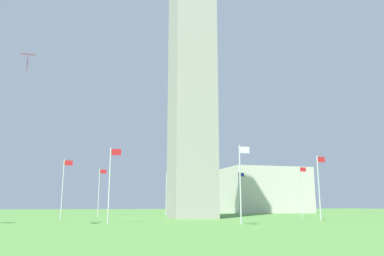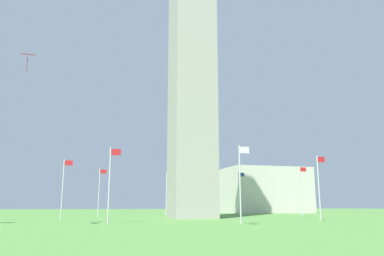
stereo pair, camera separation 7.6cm
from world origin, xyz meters
The scene contains 12 objects.
ground_plane centered at (0.00, 0.00, 0.00)m, with size 260.00×260.00×0.00m, color #548C3D.
obelisk_monument centered at (0.00, 0.00, 26.98)m, with size 5.93×5.93×53.95m.
flagpole_n centered at (17.10, 0.00, 4.16)m, with size 1.12×0.14×7.56m.
flagpole_ne centered at (12.11, 12.05, 4.16)m, with size 1.12×0.14×7.56m.
flagpole_e centered at (0.06, 17.04, 4.16)m, with size 1.12×0.14×7.56m.
flagpole_se centered at (-11.98, 12.05, 4.16)m, with size 1.12×0.14×7.56m.
flagpole_s centered at (-16.97, 0.00, 4.16)m, with size 1.12×0.14×7.56m.
flagpole_sw centered at (-11.98, -12.05, 4.16)m, with size 1.12×0.14×7.56m.
flagpole_w centered at (0.06, -17.04, 4.16)m, with size 1.12×0.14×7.56m.
flagpole_nw centered at (12.11, -12.05, 4.16)m, with size 1.12×0.14×7.56m.
kite_red_diamond centered at (-19.92, -16.80, 14.86)m, with size 1.14×1.09×1.78m.
distant_building centered at (27.21, 33.13, 5.21)m, with size 18.81×14.36×10.41m.
Camera 1 is at (-14.68, -51.66, 1.79)m, focal length 35.92 mm.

